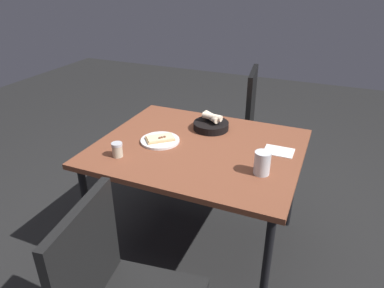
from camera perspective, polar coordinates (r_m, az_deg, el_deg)
The scene contains 8 objects.
ground at distance 2.41m, azimuth 0.96°, elevation -15.59°, with size 8.00×8.00×0.00m, color black.
dining_table at distance 2.02m, azimuth 1.10°, elevation -1.72°, with size 1.14×0.95×0.71m.
pizza_plate at distance 2.04m, azimuth -5.21°, elevation 0.66°, with size 0.23×0.23×0.04m.
bread_basket at distance 2.19m, azimuth 3.17°, elevation 3.24°, with size 0.22×0.22×0.11m.
beer_glass at distance 1.74m, azimuth 11.32°, elevation -3.26°, with size 0.08×0.08×0.12m.
pepper_shaker at distance 1.91m, azimuth -12.04°, elevation -1.03°, with size 0.06×0.06×0.08m.
napkin at distance 1.99m, azimuth 13.93°, elevation -1.15°, with size 0.16×0.12×0.00m.
chair_far at distance 2.87m, azimuth 7.16°, elevation 3.92°, with size 0.50×0.50×0.93m.
Camera 1 is at (0.66, -1.65, 1.62)m, focal length 32.81 mm.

